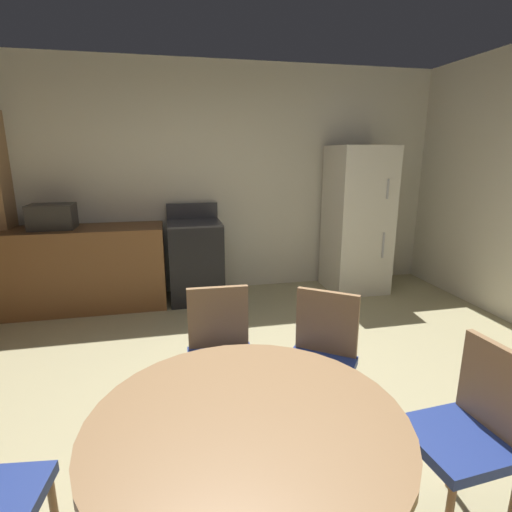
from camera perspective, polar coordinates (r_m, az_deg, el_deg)
The scene contains 10 objects.
ground_plane at distance 2.67m, azimuth 2.74°, elevation -24.22°, with size 14.00×14.00×0.00m, color tan.
wall_back at distance 4.92m, azimuth -6.00°, elevation 10.72°, with size 5.86×0.12×2.70m, color silver.
kitchen_counter at distance 4.76m, azimuth -25.06°, elevation -1.72°, with size 1.99×0.60×0.90m, color brown.
oven_range at distance 4.64m, azimuth -8.68°, elevation -0.65°, with size 0.60×0.60×1.10m.
refrigerator at distance 5.03m, azimuth 14.32°, elevation 5.03°, with size 0.68×0.68×1.76m.
microwave at distance 4.67m, azimuth -27.23°, elevation 5.06°, with size 0.44×0.32×0.26m, color #2D2B28.
dining_table at distance 1.61m, azimuth -1.20°, elevation -27.04°, with size 1.14×1.14×0.76m.
chair_northeast at distance 2.46m, azimuth 9.28°, elevation -13.97°, with size 0.56×0.56×0.87m.
chair_north at distance 2.50m, azimuth -5.12°, elevation -13.31°, with size 0.41×0.41×0.87m.
chair_east at distance 2.12m, azimuth 28.49°, elevation -20.84°, with size 0.43×0.43×0.87m.
Camera 1 is at (-0.56, -2.00, 1.67)m, focal length 27.84 mm.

